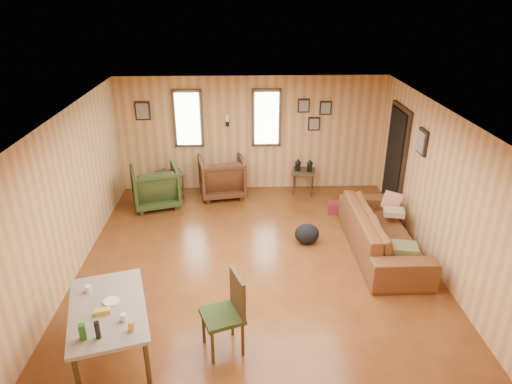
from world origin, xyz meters
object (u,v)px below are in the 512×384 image
at_px(recliner_brown, 222,175).
at_px(recliner_green, 155,185).
at_px(dining_table, 108,313).
at_px(sofa, 384,226).
at_px(side_table, 304,170).
at_px(end_table, 170,181).

relative_size(recliner_brown, recliner_green, 1.02).
bearing_deg(dining_table, sofa, 14.61).
bearing_deg(side_table, sofa, -67.68).
bearing_deg(end_table, recliner_brown, 3.27).
bearing_deg(side_table, end_table, -176.96).
relative_size(end_table, side_table, 0.87).
xyz_separation_m(sofa, end_table, (-3.75, 2.26, -0.11)).
xyz_separation_m(recliner_brown, side_table, (1.71, 0.09, 0.06)).
distance_m(recliner_green, side_table, 3.05).
relative_size(recliner_green, end_table, 1.36).
relative_size(recliner_green, dining_table, 0.57).
distance_m(recliner_brown, end_table, 1.06).
xyz_separation_m(sofa, recliner_brown, (-2.70, 2.32, -0.02)).
xyz_separation_m(end_table, dining_table, (-0.05, -4.50, 0.28)).
bearing_deg(sofa, recliner_green, 64.83).
relative_size(sofa, side_table, 3.22).
height_order(recliner_green, dining_table, dining_table).
bearing_deg(sofa, side_table, 22.35).
distance_m(sofa, end_table, 4.38).
height_order(sofa, end_table, sofa).
bearing_deg(recliner_green, recliner_brown, -177.55).
bearing_deg(side_table, dining_table, -121.24).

